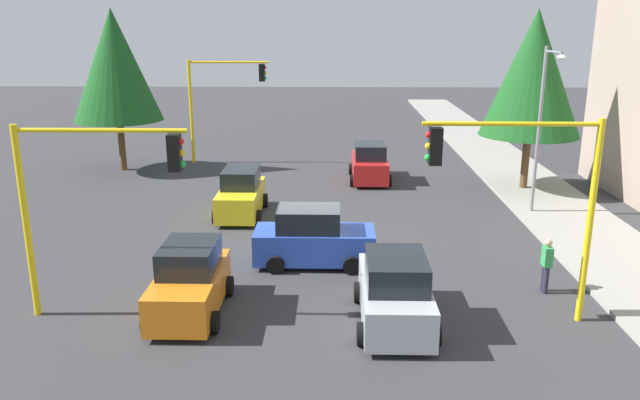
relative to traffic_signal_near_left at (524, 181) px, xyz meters
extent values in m
plane|color=#353538|center=(-6.00, -5.68, -3.94)|extent=(120.00, 120.00, 0.00)
cube|color=gray|center=(-11.00, 4.82, -3.86)|extent=(80.00, 4.00, 0.15)
cylinder|color=yellow|center=(0.00, 1.82, -1.16)|extent=(0.18, 0.18, 5.56)
cylinder|color=yellow|center=(0.00, -0.43, 1.47)|extent=(0.12, 4.50, 0.12)
cube|color=black|center=(0.00, -2.32, 0.89)|extent=(0.36, 0.32, 0.96)
sphere|color=red|center=(0.00, -2.50, 1.19)|extent=(0.18, 0.18, 0.18)
sphere|color=yellow|center=(0.00, -2.50, 0.89)|extent=(0.18, 0.18, 0.18)
sphere|color=green|center=(0.00, -2.50, 0.59)|extent=(0.18, 0.18, 0.18)
cylinder|color=yellow|center=(0.00, -13.18, -1.26)|extent=(0.18, 0.18, 5.35)
cylinder|color=yellow|center=(0.00, -10.93, 1.26)|extent=(0.12, 4.50, 0.12)
cube|color=black|center=(0.00, -9.04, 0.68)|extent=(0.36, 0.32, 0.96)
sphere|color=red|center=(0.00, -8.86, 0.98)|extent=(0.18, 0.18, 0.18)
sphere|color=yellow|center=(0.00, -8.86, 0.68)|extent=(0.18, 0.18, 0.18)
sphere|color=green|center=(0.00, -8.86, 0.38)|extent=(0.18, 0.18, 0.18)
cylinder|color=yellow|center=(-20.00, -13.18, -0.98)|extent=(0.18, 0.18, 5.92)
cylinder|color=yellow|center=(-20.00, -10.93, 1.83)|extent=(0.12, 4.50, 0.12)
cube|color=black|center=(-20.00, -9.04, 1.25)|extent=(0.36, 0.32, 0.96)
sphere|color=red|center=(-20.00, -8.86, 1.55)|extent=(0.18, 0.18, 0.18)
sphere|color=yellow|center=(-20.00, -8.86, 1.25)|extent=(0.18, 0.18, 0.18)
sphere|color=green|center=(-20.00, -8.86, 0.95)|extent=(0.18, 0.18, 0.18)
cylinder|color=slate|center=(-10.00, 3.52, -0.44)|extent=(0.14, 0.14, 7.00)
cylinder|color=slate|center=(-9.10, 3.52, 2.86)|extent=(1.80, 0.10, 0.10)
ellipsoid|color=silver|center=(-8.20, 3.52, 2.71)|extent=(0.56, 0.28, 0.20)
cylinder|color=brown|center=(-14.00, 4.32, -2.48)|extent=(0.36, 0.36, 2.92)
cone|color=#19511E|center=(-14.00, 4.32, 1.70)|extent=(4.67, 4.67, 5.84)
cylinder|color=brown|center=(-18.00, -16.68, -2.46)|extent=(0.36, 0.36, 2.96)
cone|color=#19511E|center=(-18.00, -16.68, 1.79)|extent=(4.74, 4.74, 5.93)
cube|color=yellow|center=(-9.56, -8.85, -3.25)|extent=(4.07, 1.63, 1.05)
cube|color=black|center=(-9.77, -8.85, -2.34)|extent=(2.11, 1.43, 0.76)
cylinder|color=black|center=(-8.30, -7.98, -3.64)|extent=(0.60, 0.20, 0.60)
cylinder|color=black|center=(-8.30, -9.72, -3.64)|extent=(0.60, 0.20, 0.60)
cylinder|color=black|center=(-10.82, -7.98, -3.64)|extent=(0.60, 0.20, 0.60)
cylinder|color=black|center=(-10.82, -9.72, -3.64)|extent=(0.60, 0.20, 0.60)
cube|color=orange|center=(-0.21, -8.91, -3.25)|extent=(3.80, 1.67, 1.05)
cube|color=black|center=(-0.40, -8.91, -2.34)|extent=(1.98, 1.47, 0.76)
cylinder|color=black|center=(0.97, -8.02, -3.64)|extent=(0.60, 0.20, 0.60)
cylinder|color=black|center=(0.97, -9.81, -3.64)|extent=(0.60, 0.20, 0.60)
cylinder|color=black|center=(-1.39, -8.02, -3.64)|extent=(0.60, 0.20, 0.60)
cylinder|color=black|center=(-1.39, -9.81, -3.64)|extent=(0.60, 0.20, 0.60)
cube|color=#B2B5BA|center=(0.23, -3.25, -3.25)|extent=(4.13, 1.78, 1.05)
cube|color=black|center=(0.44, -3.25, -2.34)|extent=(2.15, 1.56, 0.76)
cylinder|color=black|center=(-1.05, -4.20, -3.64)|extent=(0.60, 0.20, 0.60)
cylinder|color=black|center=(-1.05, -2.30, -3.64)|extent=(0.60, 0.20, 0.60)
cylinder|color=black|center=(1.51, -4.20, -3.64)|extent=(0.60, 0.20, 0.60)
cylinder|color=black|center=(1.51, -2.30, -3.64)|extent=(0.60, 0.20, 0.60)
cube|color=blue|center=(-4.00, -5.55, -3.25)|extent=(1.69, 4.01, 1.05)
cube|color=black|center=(-4.00, -5.75, -2.34)|extent=(1.49, 2.08, 0.76)
cylinder|color=black|center=(-4.91, -4.31, -3.64)|extent=(0.20, 0.60, 0.60)
cylinder|color=black|center=(-3.09, -4.31, -3.64)|extent=(0.20, 0.60, 0.60)
cylinder|color=black|center=(-4.91, -6.79, -3.64)|extent=(0.20, 0.60, 0.60)
cylinder|color=black|center=(-3.09, -6.79, -3.64)|extent=(0.20, 0.60, 0.60)
cube|color=red|center=(-15.85, -3.10, -3.25)|extent=(4.07, 1.74, 1.05)
cube|color=black|center=(-15.65, -3.10, -2.34)|extent=(2.12, 1.53, 0.76)
cylinder|color=black|center=(-17.11, -4.03, -3.64)|extent=(0.60, 0.20, 0.60)
cylinder|color=black|center=(-17.11, -2.17, -3.64)|extent=(0.60, 0.20, 0.60)
cylinder|color=black|center=(-14.59, -4.03, -3.64)|extent=(0.60, 0.20, 0.60)
cylinder|color=black|center=(-14.59, -2.17, -3.64)|extent=(0.60, 0.20, 0.60)
cylinder|color=#262638|center=(-1.76, 1.48, -3.51)|extent=(0.16, 0.16, 0.85)
cylinder|color=#262638|center=(-1.96, 1.48, -3.51)|extent=(0.16, 0.16, 0.85)
cube|color=green|center=(-1.86, 1.48, -2.79)|extent=(0.40, 0.24, 0.60)
sphere|color=tan|center=(-1.86, 1.48, -2.35)|extent=(0.22, 0.22, 0.22)
camera|label=1|loc=(15.79, -4.88, 3.89)|focal=35.10mm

